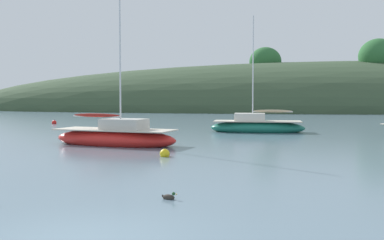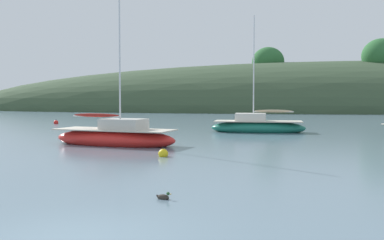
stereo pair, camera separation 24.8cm
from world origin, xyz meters
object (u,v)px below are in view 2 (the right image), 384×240
at_px(mooring_buoy_inner, 163,154).
at_px(duck_lone_right, 163,197).
at_px(sailboat_orange_cutter, 115,137).
at_px(sailboat_red_portside, 257,126).
at_px(mooring_buoy_outer, 56,122).

bearing_deg(mooring_buoy_inner, duck_lone_right, -80.16).
height_order(sailboat_orange_cutter, mooring_buoy_inner, sailboat_orange_cutter).
xyz_separation_m(mooring_buoy_inner, duck_lone_right, (1.46, -8.41, -0.07)).
distance_m(sailboat_red_portside, mooring_buoy_outer, 20.36).
height_order(mooring_buoy_outer, duck_lone_right, mooring_buoy_outer).
xyz_separation_m(sailboat_orange_cutter, mooring_buoy_outer, (-10.73, 17.81, -0.31)).
xyz_separation_m(mooring_buoy_outer, duck_lone_right, (15.63, -30.76, -0.07)).
xyz_separation_m(sailboat_orange_cutter, mooring_buoy_inner, (3.44, -4.54, -0.31)).
height_order(sailboat_orange_cutter, mooring_buoy_outer, sailboat_orange_cutter).
xyz_separation_m(sailboat_orange_cutter, sailboat_red_portside, (7.97, 9.78, -0.01)).
relative_size(mooring_buoy_inner, duck_lone_right, 1.30).
distance_m(sailboat_orange_cutter, mooring_buoy_inner, 5.70).
bearing_deg(sailboat_red_portside, duck_lone_right, -97.71).
bearing_deg(sailboat_red_portside, mooring_buoy_inner, -107.58).
height_order(sailboat_orange_cutter, duck_lone_right, sailboat_orange_cutter).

